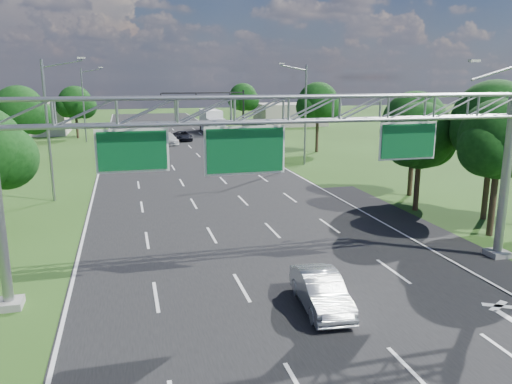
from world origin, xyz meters
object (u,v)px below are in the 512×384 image
object	(u,v)px
sign_gantry	(288,124)
box_truck	(212,122)
traffic_signal	(220,103)
silver_sedan	(321,291)

from	to	relation	value
sign_gantry	box_truck	size ratio (longest dim) A/B	2.48
sign_gantry	traffic_signal	xyz separation A→B (m)	(7.15, 53.00, -1.72)
silver_sedan	box_truck	distance (m)	64.56
silver_sedan	traffic_signal	bearing A→B (deg)	88.05
sign_gantry	silver_sedan	distance (m)	6.94
traffic_signal	silver_sedan	distance (m)	56.70
sign_gantry	silver_sedan	xyz separation A→B (m)	(0.42, -3.12, -6.18)
traffic_signal	box_truck	size ratio (longest dim) A/B	1.29
sign_gantry	silver_sedan	bearing A→B (deg)	-82.38
traffic_signal	box_truck	distance (m)	8.77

